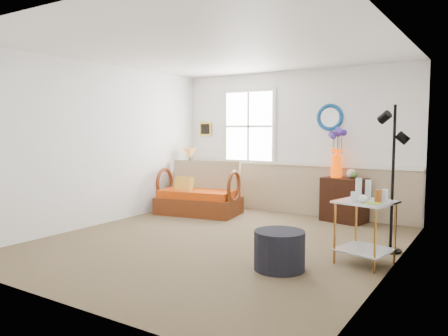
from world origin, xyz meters
The scene contains 19 objects.
floor centered at (0.00, 0.00, 0.00)m, with size 4.50×5.00×0.01m, color brown.
ceiling centered at (0.00, 0.00, 2.60)m, with size 4.50×5.00×0.01m, color white.
walls centered at (0.00, 0.00, 1.30)m, with size 4.51×5.01×2.60m.
wainscot centered at (0.00, 2.48, 0.45)m, with size 4.46×0.02×0.90m, color tan.
chair_rail centered at (0.00, 2.47, 0.92)m, with size 4.46×0.04×0.06m, color white.
window centered at (-0.90, 2.47, 1.60)m, with size 1.14×0.06×1.44m, color white, non-canonical shape.
picture centered at (-1.92, 2.48, 1.55)m, with size 0.28×0.03×0.28m, color #AF912D.
mirror centered at (0.70, 2.48, 1.75)m, with size 0.47×0.47×0.07m, color #0D5F99.
loveseat centered at (-1.40, 1.50, 0.48)m, with size 1.46×0.83×0.95m, color maroon, non-canonical shape.
throw_pillow centered at (-1.61, 1.33, 0.50)m, with size 0.38×0.10×0.38m, color orange, non-canonical shape.
lamp_stand centered at (-1.96, 2.00, 0.33)m, with size 0.37×0.37×0.66m, color black, non-canonical shape.
table_lamp centered at (-1.97, 2.00, 0.92)m, with size 0.28×0.28×0.52m, color #CF823B, non-canonical shape.
potted_plant centered at (-1.82, 1.95, 0.80)m, with size 0.33×0.37×0.29m, color #507F33.
cabinet centered at (1.05, 2.26, 0.37)m, with size 0.69×0.44×0.74m, color black, non-canonical shape.
flower_vase centered at (0.90, 2.27, 1.14)m, with size 0.24×0.24×0.81m, color #DF3E00, non-canonical shape.
side_table centered at (1.95, 0.11, 0.37)m, with size 0.58×0.58×0.73m, color #9E6726, non-canonical shape.
tabletop_items centered at (1.98, 0.12, 0.85)m, with size 0.41×0.41×0.25m, color silver, non-canonical shape.
floor_lamp centered at (2.10, 0.79, 0.92)m, with size 0.27×0.27×1.85m, color black, non-canonical shape.
ottoman centered at (1.21, -0.60, 0.22)m, with size 0.56×0.56×0.43m, color black.
Camera 1 is at (3.22, -4.90, 1.55)m, focal length 35.00 mm.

